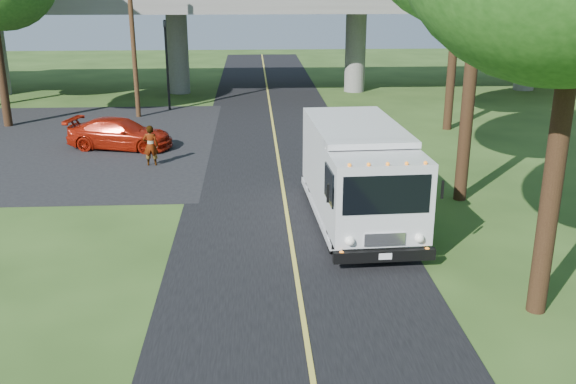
{
  "coord_description": "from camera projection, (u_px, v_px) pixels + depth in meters",
  "views": [
    {
      "loc": [
        -1.08,
        -12.1,
        7.42
      ],
      "look_at": [
        -0.1,
        5.34,
        1.6
      ],
      "focal_mm": 40.0,
      "sensor_mm": 36.0,
      "label": 1
    }
  ],
  "objects": [
    {
      "name": "lane_line",
      "position": [
        284.0,
        192.0,
        23.33
      ],
      "size": [
        0.12,
        90.0,
        0.01
      ],
      "primitive_type": "cube",
      "color": "gold",
      "rests_on": "road"
    },
    {
      "name": "utility_pole",
      "position": [
        133.0,
        34.0,
        34.74
      ],
      "size": [
        1.6,
        0.26,
        9.0
      ],
      "color": "#472D19",
      "rests_on": "ground"
    },
    {
      "name": "step_van",
      "position": [
        358.0,
        172.0,
        20.04
      ],
      "size": [
        3.05,
        7.49,
        3.09
      ],
      "rotation": [
        0.0,
        0.0,
        0.05
      ],
      "color": "silver",
      "rests_on": "ground"
    },
    {
      "name": "red_sedan",
      "position": [
        120.0,
        134.0,
        29.29
      ],
      "size": [
        5.08,
        2.91,
        1.39
      ],
      "primitive_type": "imported",
      "rotation": [
        0.0,
        0.0,
        1.36
      ],
      "color": "#9D1909",
      "rests_on": "ground"
    },
    {
      "name": "pedestrian",
      "position": [
        151.0,
        146.0,
        26.52
      ],
      "size": [
        0.65,
        0.44,
        1.71
      ],
      "primitive_type": "imported",
      "rotation": [
        0.0,
        0.0,
        3.19
      ],
      "color": "gray",
      "rests_on": "ground"
    },
    {
      "name": "traffic_signal",
      "position": [
        167.0,
        55.0,
        37.16
      ],
      "size": [
        0.18,
        0.22,
        5.2
      ],
      "color": "black",
      "rests_on": "ground"
    },
    {
      "name": "overpass",
      "position": [
        267.0,
        24.0,
        42.73
      ],
      "size": [
        54.0,
        10.0,
        7.3
      ],
      "color": "slate",
      "rests_on": "ground"
    },
    {
      "name": "parking_lot",
      "position": [
        43.0,
        144.0,
        30.32
      ],
      "size": [
        16.0,
        18.0,
        0.01
      ],
      "primitive_type": "cube",
      "color": "black",
      "rests_on": "ground"
    },
    {
      "name": "ground",
      "position": [
        306.0,
        340.0,
        13.86
      ],
      "size": [
        120.0,
        120.0,
        0.0
      ],
      "primitive_type": "plane",
      "color": "#2B4619",
      "rests_on": "ground"
    },
    {
      "name": "road",
      "position": [
        284.0,
        193.0,
        23.33
      ],
      "size": [
        7.0,
        90.0,
        0.02
      ],
      "primitive_type": "cube",
      "color": "black",
      "rests_on": "ground"
    }
  ]
}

